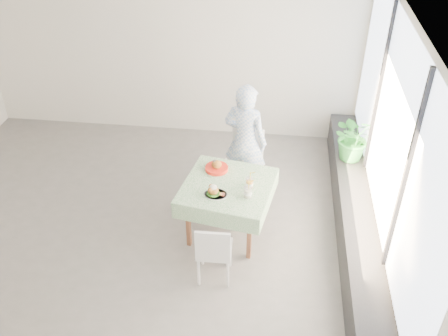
# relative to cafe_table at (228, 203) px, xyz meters

# --- Properties ---
(floor) EXTENTS (6.00, 6.00, 0.00)m
(floor) POSITION_rel_cafe_table_xyz_m (-1.22, -0.02, -0.46)
(floor) COLOR #63605D
(floor) RESTS_ON ground
(ceiling) EXTENTS (6.00, 6.00, 0.00)m
(ceiling) POSITION_rel_cafe_table_xyz_m (-1.22, -0.02, 2.34)
(ceiling) COLOR white
(ceiling) RESTS_ON ground
(wall_back) EXTENTS (6.00, 0.02, 2.80)m
(wall_back) POSITION_rel_cafe_table_xyz_m (-1.22, 2.48, 0.94)
(wall_back) COLOR silver
(wall_back) RESTS_ON ground
(wall_front) EXTENTS (6.00, 0.02, 2.80)m
(wall_front) POSITION_rel_cafe_table_xyz_m (-1.22, -2.52, 0.94)
(wall_front) COLOR silver
(wall_front) RESTS_ON ground
(wall_right) EXTENTS (0.02, 5.00, 2.80)m
(wall_right) POSITION_rel_cafe_table_xyz_m (1.78, -0.02, 0.94)
(wall_right) COLOR silver
(wall_right) RESTS_ON ground
(window_pane) EXTENTS (0.01, 4.80, 2.18)m
(window_pane) POSITION_rel_cafe_table_xyz_m (1.75, -0.02, 1.19)
(window_pane) COLOR #D1E0F9
(window_pane) RESTS_ON ground
(window_ledge) EXTENTS (0.40, 4.80, 0.50)m
(window_ledge) POSITION_rel_cafe_table_xyz_m (1.58, -0.02, -0.21)
(window_ledge) COLOR black
(window_ledge) RESTS_ON ground
(cafe_table) EXTENTS (1.20, 1.20, 0.74)m
(cafe_table) POSITION_rel_cafe_table_xyz_m (0.00, 0.00, 0.00)
(cafe_table) COLOR brown
(cafe_table) RESTS_ON ground
(chair_far) EXTENTS (0.59, 0.59, 0.97)m
(chair_far) POSITION_rel_cafe_table_xyz_m (0.09, 0.85, -0.16)
(chair_far) COLOR white
(chair_far) RESTS_ON ground
(chair_near) EXTENTS (0.39, 0.39, 0.81)m
(chair_near) POSITION_rel_cafe_table_xyz_m (-0.06, -0.78, -0.21)
(chair_near) COLOR white
(chair_near) RESTS_ON ground
(diner) EXTENTS (0.69, 0.56, 1.65)m
(diner) POSITION_rel_cafe_table_xyz_m (0.13, 0.88, 0.36)
(diner) COLOR #8CAFE0
(diner) RESTS_ON ground
(main_dish) EXTENTS (0.27, 0.27, 0.14)m
(main_dish) POSITION_rel_cafe_table_xyz_m (-0.13, -0.22, 0.33)
(main_dish) COLOR white
(main_dish) RESTS_ON cafe_table
(juice_cup_orange) EXTENTS (0.10, 0.10, 0.27)m
(juice_cup_orange) POSITION_rel_cafe_table_xyz_m (0.26, -0.03, 0.34)
(juice_cup_orange) COLOR white
(juice_cup_orange) RESTS_ON cafe_table
(juice_cup_lemonade) EXTENTS (0.10, 0.10, 0.28)m
(juice_cup_lemonade) POSITION_rel_cafe_table_xyz_m (0.26, -0.21, 0.35)
(juice_cup_lemonade) COLOR white
(juice_cup_lemonade) RESTS_ON cafe_table
(second_dish) EXTENTS (0.29, 0.29, 0.14)m
(second_dish) POSITION_rel_cafe_table_xyz_m (-0.17, 0.29, 0.32)
(second_dish) COLOR red
(second_dish) RESTS_ON cafe_table
(potted_plant) EXTENTS (0.73, 0.68, 0.66)m
(potted_plant) POSITION_rel_cafe_table_xyz_m (1.59, 1.15, 0.37)
(potted_plant) COLOR #2C863E
(potted_plant) RESTS_ON window_ledge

